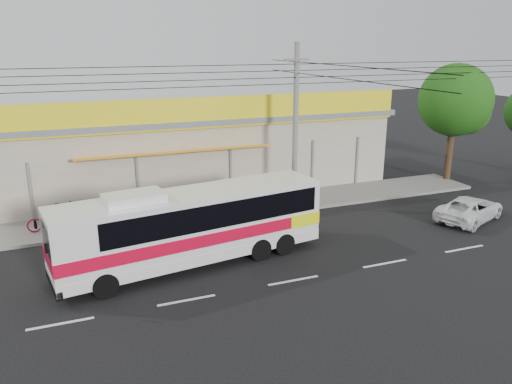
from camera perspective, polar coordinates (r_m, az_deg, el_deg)
ground at (r=20.67m, az=1.27°, el=-7.17°), size 120.00×120.00×0.00m
sidewalk at (r=25.90m, az=-3.86°, el=-1.98°), size 30.00×3.20×0.15m
lane_markings at (r=18.61m, az=4.29°, el=-10.06°), size 50.00×0.12×0.01m
storefront_building at (r=30.47m, az=-7.14°, el=5.13°), size 22.60×9.20×5.70m
coach_bus at (r=19.40m, az=-6.85°, el=-3.40°), size 10.75×3.80×3.25m
motorbike_red at (r=24.60m, az=-22.56°, el=-2.87°), size 2.03×1.00×1.02m
motorbike_dark at (r=24.98m, az=-21.10°, el=-2.30°), size 1.92×1.01×1.11m
white_car at (r=26.48m, az=23.24°, el=-1.76°), size 4.62×3.37×1.17m
utility_pole at (r=25.18m, az=4.66°, el=13.41°), size 34.00×14.00×8.40m
tree_near at (r=32.80m, az=22.05°, el=9.44°), size 4.35×4.35×7.21m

